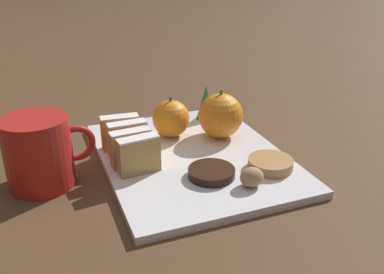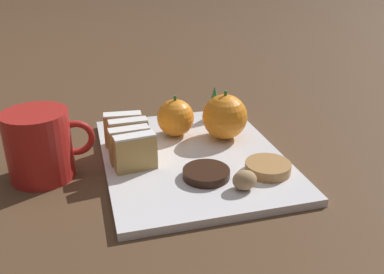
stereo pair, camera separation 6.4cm
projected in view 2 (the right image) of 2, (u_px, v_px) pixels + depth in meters
name	position (u px, v px, depth m)	size (l,w,h in m)	color
ground_plane	(192.00, 160.00, 0.70)	(6.00, 6.00, 0.00)	#513823
serving_platter	(192.00, 157.00, 0.70)	(0.28, 0.36, 0.01)	white
stollen_slice_front	(135.00, 152.00, 0.63)	(0.06, 0.03, 0.06)	tan
stollen_slice_second	(129.00, 144.00, 0.66)	(0.06, 0.03, 0.06)	tan
stollen_slice_third	(129.00, 136.00, 0.69)	(0.06, 0.02, 0.06)	tan
stollen_slice_fourth	(123.00, 129.00, 0.71)	(0.06, 0.03, 0.06)	tan
orange_near	(225.00, 117.00, 0.74)	(0.08, 0.08, 0.09)	orange
orange_far	(175.00, 118.00, 0.75)	(0.07, 0.07, 0.07)	orange
walnut	(245.00, 180.00, 0.59)	(0.03, 0.03, 0.03)	tan
chocolate_cookie	(205.00, 174.00, 0.62)	(0.07, 0.07, 0.01)	black
gingerbread_cookie	(268.00, 168.00, 0.63)	(0.07, 0.07, 0.02)	#B27F47
evergreen_sprig	(214.00, 103.00, 0.81)	(0.04, 0.04, 0.07)	#2D7538
coffee_mug	(40.00, 145.00, 0.63)	(0.13, 0.10, 0.10)	red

